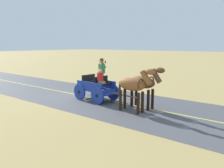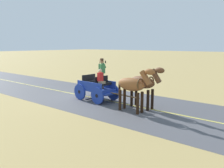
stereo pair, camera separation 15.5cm
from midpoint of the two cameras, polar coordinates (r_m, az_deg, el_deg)
name	(u,v)px [view 2 (the right image)]	position (r m, az deg, el deg)	size (l,w,h in m)	color
ground_plane	(89,97)	(14.56, -5.61, -3.24)	(200.00, 200.00, 0.00)	tan
road_surface	(89,97)	(14.56, -5.61, -3.22)	(6.00, 160.00, 0.01)	#4C4C51
road_centre_stripe	(89,97)	(14.56, -5.61, -3.20)	(0.12, 160.00, 0.00)	#DBCC4C
horse_drawn_carriage	(97,87)	(13.54, -3.37, -0.68)	(1.59, 4.52, 2.50)	#1E3899
horse_near_side	(144,83)	(11.84, 8.35, 0.19)	(0.77, 2.15, 2.21)	brown
horse_off_side	(133,86)	(11.11, 5.66, -0.39)	(0.65, 2.13, 2.21)	brown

